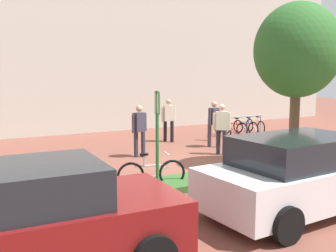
{
  "coord_description": "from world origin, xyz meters",
  "views": [
    {
      "loc": [
        -6.43,
        -9.7,
        2.75
      ],
      "look_at": [
        -0.29,
        1.51,
        1.02
      ],
      "focal_mm": 41.89,
      "sensor_mm": 36.0,
      "label": 1
    }
  ],
  "objects": [
    {
      "name": "parking_sign_post",
      "position": [
        -2.33,
        -1.69,
        1.54
      ],
      "size": [
        0.1,
        0.36,
        2.35
      ],
      "color": "#2D7238",
      "rests_on": "ground"
    },
    {
      "name": "building_facade",
      "position": [
        0.0,
        8.37,
        5.0
      ],
      "size": [
        28.0,
        1.2,
        10.0
      ],
      "primitive_type": "cube",
      "color": "beige",
      "rests_on": "ground"
    },
    {
      "name": "planter_strip",
      "position": [
        0.83,
        -1.69,
        0.08
      ],
      "size": [
        7.0,
        1.1,
        0.16
      ],
      "primitive_type": "cube",
      "color": "#336028",
      "rests_on": "ground"
    },
    {
      "name": "car_maroon_wagon",
      "position": [
        -5.72,
        -4.35,
        0.76
      ],
      "size": [
        4.35,
        2.12,
        1.54
      ],
      "color": "maroon",
      "rests_on": "ground"
    },
    {
      "name": "car_white_hatch",
      "position": [
        -0.49,
        -4.35,
        0.76
      ],
      "size": [
        4.39,
        2.2,
        1.54
      ],
      "color": "silver",
      "rests_on": "ground"
    },
    {
      "name": "tree_sidewalk",
      "position": [
        2.13,
        -1.64,
        3.36
      ],
      "size": [
        2.43,
        2.43,
        4.72
      ],
      "color": "brown",
      "rests_on": "ground"
    },
    {
      "name": "bike_at_sign",
      "position": [
        -2.37,
        -1.46,
        0.35
      ],
      "size": [
        1.65,
        0.53,
        0.86
      ],
      "color": "black",
      "rests_on": "ground"
    },
    {
      "name": "person_suited_dark",
      "position": [
        -1.17,
        1.86,
        0.98
      ],
      "size": [
        0.59,
        0.34,
        1.72
      ],
      "color": "#2D2D38",
      "rests_on": "ground"
    },
    {
      "name": "bike_rack_cluster",
      "position": [
        4.75,
        4.03,
        0.35
      ],
      "size": [
        2.66,
        1.66,
        0.83
      ],
      "color": "#99999E",
      "rests_on": "ground"
    },
    {
      "name": "person_shirt_blue",
      "position": [
        1.43,
        0.89,
        0.98
      ],
      "size": [
        0.55,
        0.4,
        1.72
      ],
      "color": "#2D2D38",
      "rests_on": "ground"
    },
    {
      "name": "bollard_steel",
      "position": [
        2.66,
        3.38,
        0.45
      ],
      "size": [
        0.16,
        0.16,
        0.9
      ],
      "primitive_type": "cylinder",
      "color": "#ADADB2",
      "rests_on": "ground"
    },
    {
      "name": "person_suited_navy",
      "position": [
        1.99,
        2.13,
        0.98
      ],
      "size": [
        0.58,
        0.36,
        1.72
      ],
      "color": "#383342",
      "rests_on": "ground"
    },
    {
      "name": "ground_plane",
      "position": [
        0.0,
        0.0,
        0.0
      ],
      "size": [
        60.0,
        60.0,
        0.0
      ],
      "primitive_type": "plane",
      "color": "brown"
    },
    {
      "name": "person_casual_tan",
      "position": [
        1.06,
        3.94,
        0.98
      ],
      "size": [
        0.61,
        0.44,
        1.72
      ],
      "color": "black",
      "rests_on": "ground"
    }
  ]
}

